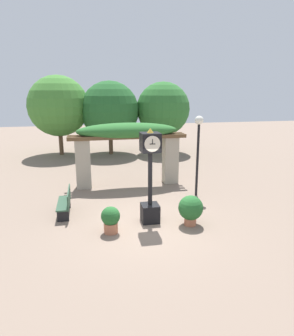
{
  "coord_description": "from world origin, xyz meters",
  "views": [
    {
      "loc": [
        -1.8,
        -8.72,
        4.19
      ],
      "look_at": [
        0.14,
        0.75,
        1.7
      ],
      "focal_mm": 32.0,
      "sensor_mm": 36.0,
      "label": 1
    }
  ],
  "objects_px": {
    "park_bench": "(65,203)",
    "potted_plant_near_left": "(111,219)",
    "pedestal_clock": "(150,176)",
    "lamp_post": "(198,138)",
    "potted_plant_near_right": "(191,209)"
  },
  "relations": [
    {
      "from": "pedestal_clock",
      "to": "lamp_post",
      "type": "xyz_separation_m",
      "value": [
        2.41,
        2.12,
        0.83
      ]
    },
    {
      "from": "pedestal_clock",
      "to": "potted_plant_near_left",
      "type": "height_order",
      "value": "pedestal_clock"
    },
    {
      "from": "potted_plant_near_right",
      "to": "pedestal_clock",
      "type": "bearing_deg",
      "value": 156.48
    },
    {
      "from": "potted_plant_near_left",
      "to": "lamp_post",
      "type": "relative_size",
      "value": 0.25
    },
    {
      "from": "lamp_post",
      "to": "park_bench",
      "type": "bearing_deg",
      "value": -169.56
    },
    {
      "from": "pedestal_clock",
      "to": "park_bench",
      "type": "height_order",
      "value": "pedestal_clock"
    },
    {
      "from": "pedestal_clock",
      "to": "potted_plant_near_right",
      "type": "xyz_separation_m",
      "value": [
        1.21,
        -0.53,
        -1.02
      ]
    },
    {
      "from": "potted_plant_near_left",
      "to": "lamp_post",
      "type": "bearing_deg",
      "value": 35.54
    },
    {
      "from": "pedestal_clock",
      "to": "lamp_post",
      "type": "bearing_deg",
      "value": 41.32
    },
    {
      "from": "potted_plant_near_left",
      "to": "lamp_post",
      "type": "height_order",
      "value": "lamp_post"
    },
    {
      "from": "potted_plant_near_left",
      "to": "potted_plant_near_right",
      "type": "bearing_deg",
      "value": 0.75
    },
    {
      "from": "pedestal_clock",
      "to": "potted_plant_near_left",
      "type": "distance_m",
      "value": 1.83
    },
    {
      "from": "pedestal_clock",
      "to": "potted_plant_near_left",
      "type": "relative_size",
      "value": 3.72
    },
    {
      "from": "park_bench",
      "to": "potted_plant_near_left",
      "type": "bearing_deg",
      "value": 39.48
    },
    {
      "from": "pedestal_clock",
      "to": "park_bench",
      "type": "relative_size",
      "value": 2.1
    }
  ]
}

